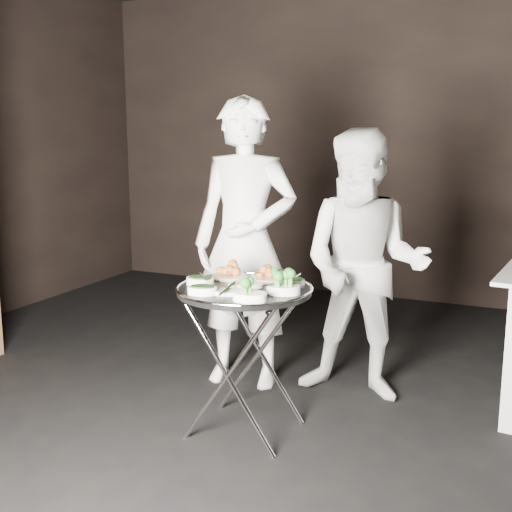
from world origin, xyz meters
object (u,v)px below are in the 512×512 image
at_px(tray_stand, 245,353).
at_px(waiter_left, 245,243).
at_px(serving_tray, 244,289).
at_px(waiter_right, 364,267).

xyz_separation_m(tray_stand, waiter_left, (-0.30, 0.65, 0.47)).
bearing_deg(waiter_left, tray_stand, -72.19).
distance_m(serving_tray, waiter_left, 0.73).
bearing_deg(serving_tray, waiter_right, 58.33).
distance_m(tray_stand, waiter_right, 0.93).
relative_size(serving_tray, waiter_right, 0.44).
bearing_deg(waiter_right, tray_stand, -124.40).
bearing_deg(tray_stand, waiter_right, 58.33).
bearing_deg(waiter_right, waiter_left, -177.03).
bearing_deg(waiter_left, serving_tray, -72.19).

